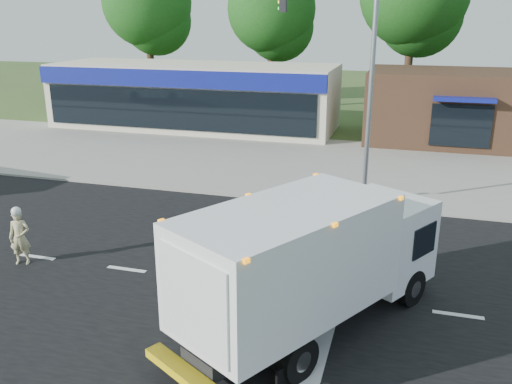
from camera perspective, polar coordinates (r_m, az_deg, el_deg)
ground at (r=15.00m, az=-3.24°, el=-9.58°), size 120.00×120.00×0.00m
road_asphalt at (r=14.99m, az=-3.24°, el=-9.56°), size 60.00×14.00×0.02m
sidewalk at (r=22.28m, az=3.68°, el=0.07°), size 60.00×2.40×0.12m
parking_apron at (r=27.76m, az=6.29°, el=3.56°), size 60.00×9.00×0.02m
lane_markings at (r=13.51m, az=0.38°, el=-12.83°), size 55.20×7.00×0.01m
ems_box_truck at (r=12.12m, az=5.91°, el=-6.84°), size 5.65×7.45×3.25m
emergency_worker at (r=17.16m, az=-23.62°, el=-4.27°), size 0.70×0.57×1.77m
retail_strip_mall at (r=35.46m, az=-6.54°, el=10.04°), size 18.00×6.20×4.00m
brown_storefront at (r=32.95m, az=20.50°, el=8.38°), size 10.00×6.70×4.00m
traffic_signal_pole at (r=20.31m, az=10.23°, el=12.11°), size 3.51×0.25×8.00m
background_trees at (r=41.01m, az=9.08°, el=18.56°), size 36.77×7.39×12.10m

